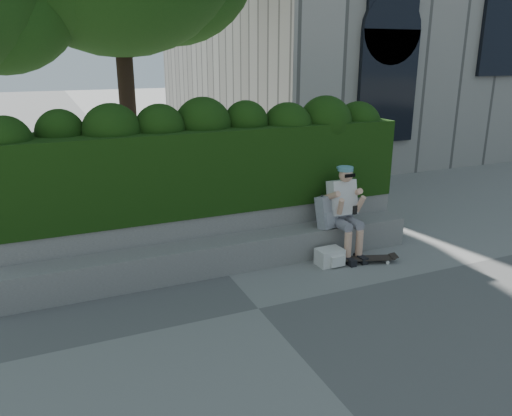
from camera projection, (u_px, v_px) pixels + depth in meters
name	position (u px, v px, depth m)	size (l,w,h in m)	color
ground	(258.00, 309.00, 6.07)	(80.00, 80.00, 0.00)	slate
bench_ledge	(223.00, 255.00, 7.10)	(6.00, 0.45, 0.45)	gray
planter_wall	(212.00, 235.00, 7.47)	(6.00, 0.50, 0.75)	gray
hedge	(206.00, 168.00, 7.38)	(6.00, 1.00, 1.20)	black
person	(344.00, 208.00, 7.49)	(0.40, 0.76, 1.38)	slate
skateboard	(369.00, 258.00, 7.39)	(0.78, 0.42, 0.08)	black
backpack_plaid	(328.00, 212.00, 7.50)	(0.33, 0.18, 0.49)	#ABACB0
backpack_ground	(330.00, 257.00, 7.30)	(0.38, 0.27, 0.25)	silver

